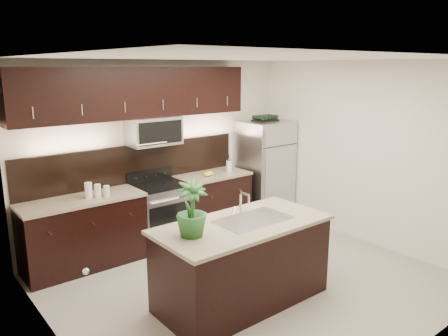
% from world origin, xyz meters
% --- Properties ---
extents(ground, '(4.50, 4.50, 0.00)m').
position_xyz_m(ground, '(0.00, 0.00, 0.00)').
color(ground, gray).
rests_on(ground, ground).
extents(room_walls, '(4.52, 4.02, 2.71)m').
position_xyz_m(room_walls, '(-0.11, -0.04, 1.70)').
color(room_walls, beige).
rests_on(room_walls, ground).
extents(counter_run, '(3.51, 0.65, 0.94)m').
position_xyz_m(counter_run, '(-0.46, 1.69, 0.47)').
color(counter_run, black).
rests_on(counter_run, ground).
extents(upper_fixtures, '(3.49, 0.40, 1.66)m').
position_xyz_m(upper_fixtures, '(-0.43, 1.84, 2.14)').
color(upper_fixtures, black).
rests_on(upper_fixtures, counter_run).
extents(island, '(1.96, 0.96, 0.94)m').
position_xyz_m(island, '(-0.37, -0.30, 0.47)').
color(island, black).
rests_on(island, ground).
extents(sink_faucet, '(0.84, 0.50, 0.28)m').
position_xyz_m(sink_faucet, '(-0.22, -0.29, 0.96)').
color(sink_faucet, silver).
rests_on(sink_faucet, island).
extents(refrigerator, '(0.82, 0.74, 1.70)m').
position_xyz_m(refrigerator, '(1.80, 1.63, 0.85)').
color(refrigerator, '#B2B2B7').
rests_on(refrigerator, ground).
extents(wine_rack, '(0.42, 0.26, 0.10)m').
position_xyz_m(wine_rack, '(1.80, 1.63, 1.75)').
color(wine_rack, black).
rests_on(wine_rack, refrigerator).
extents(plant, '(0.39, 0.39, 0.56)m').
position_xyz_m(plant, '(-1.02, -0.26, 1.22)').
color(plant, '#204D1F').
rests_on(plant, island).
extents(canisters, '(0.30, 0.17, 0.21)m').
position_xyz_m(canisters, '(-1.25, 1.61, 1.03)').
color(canisters, silver).
rests_on(canisters, counter_run).
extents(french_press, '(0.09, 0.09, 0.27)m').
position_xyz_m(french_press, '(1.02, 1.64, 1.04)').
color(french_press, silver).
rests_on(french_press, counter_run).
extents(bananas, '(0.24, 0.22, 0.06)m').
position_xyz_m(bananas, '(0.54, 1.61, 0.97)').
color(bananas, yellow).
rests_on(bananas, counter_run).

